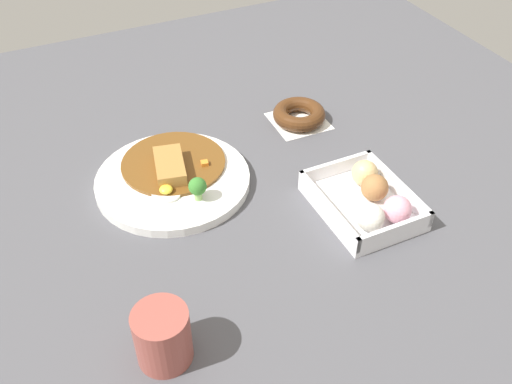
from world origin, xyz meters
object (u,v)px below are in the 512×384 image
object	(u,v)px
curry_plate	(173,177)
chocolate_ring_donut	(299,115)
coffee_mug	(163,336)
donut_box	(369,200)

from	to	relation	value
curry_plate	chocolate_ring_donut	size ratio (longest dim) A/B	2.46
chocolate_ring_donut	coffee_mug	bearing A→B (deg)	134.33
curry_plate	coffee_mug	distance (m)	0.38
curry_plate	donut_box	size ratio (longest dim) A/B	1.47
curry_plate	donut_box	xyz separation A→B (m)	(-0.22, -0.29, 0.01)
chocolate_ring_donut	coffee_mug	xyz separation A→B (m)	(-0.44, 0.45, 0.03)
curry_plate	chocolate_ring_donut	distance (m)	0.33
donut_box	chocolate_ring_donut	distance (m)	0.31
coffee_mug	curry_plate	bearing A→B (deg)	-20.70
chocolate_ring_donut	donut_box	bearing A→B (deg)	175.37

